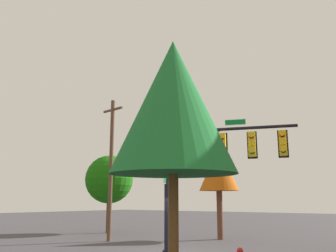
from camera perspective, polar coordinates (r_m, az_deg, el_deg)
name	(u,v)px	position (r m, az deg, el deg)	size (l,w,h in m)	color
signal_pole_assembly	(210,155)	(16.62, 6.63, -4.53)	(6.21, 2.63, 6.20)	black
utility_pole	(111,165)	(22.83, -8.93, -6.14)	(1.80, 0.31, 8.65)	brown
tree_near	(219,170)	(23.87, 7.94, -6.79)	(2.53, 2.53, 5.81)	brown
tree_mid	(173,106)	(9.43, 0.82, 3.20)	(3.22, 3.22, 6.58)	brown
tree_far	(109,179)	(28.65, -9.22, -8.27)	(3.67, 3.67, 5.82)	#55371D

